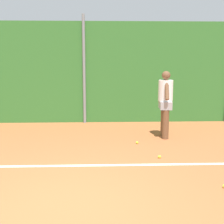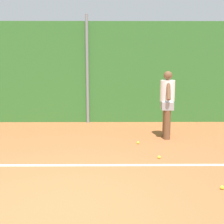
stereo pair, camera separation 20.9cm
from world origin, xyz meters
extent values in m
plane|color=#A85B33|center=(0.00, 1.88, 0.00)|extent=(26.45, 26.45, 0.00)
cube|color=#33702D|center=(0.00, 6.38, 1.71)|extent=(17.20, 0.25, 3.42)
cylinder|color=gray|center=(0.00, 6.21, 1.82)|extent=(0.10, 0.10, 3.64)
cube|color=white|center=(0.00, 1.85, 0.00)|extent=(12.57, 0.10, 0.01)
cylinder|color=brown|center=(2.33, 3.93, 0.41)|extent=(0.18, 0.18, 0.81)
cylinder|color=brown|center=(2.36, 4.29, 0.41)|extent=(0.18, 0.18, 0.81)
cube|color=#99999E|center=(2.34, 4.11, 0.92)|extent=(0.36, 0.56, 0.22)
cylinder|color=white|center=(2.34, 4.11, 1.32)|extent=(0.40, 0.40, 0.58)
sphere|color=brown|center=(2.34, 4.11, 1.73)|extent=(0.23, 0.23, 0.23)
cylinder|color=brown|center=(2.32, 3.89, 1.36)|extent=(0.13, 0.33, 0.54)
cylinder|color=brown|center=(2.36, 4.34, 1.36)|extent=(0.13, 0.33, 0.54)
sphere|color=#CCDB33|center=(1.85, 2.27, 0.03)|extent=(0.07, 0.07, 0.07)
sphere|color=#CCDB33|center=(1.50, 3.45, 0.03)|extent=(0.07, 0.07, 0.07)
camera|label=1|loc=(0.56, -4.12, 2.15)|focal=48.54mm
camera|label=2|loc=(0.77, -4.12, 2.15)|focal=48.54mm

